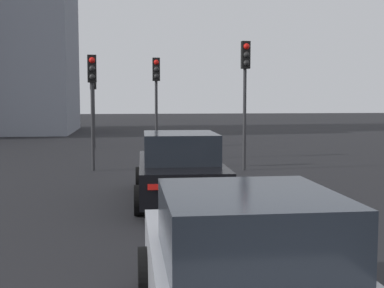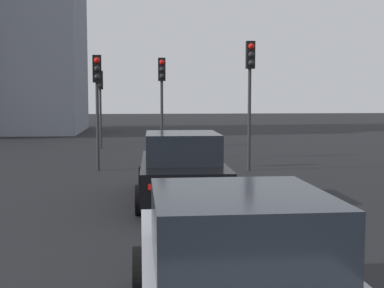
{
  "view_description": "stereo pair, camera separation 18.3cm",
  "coord_description": "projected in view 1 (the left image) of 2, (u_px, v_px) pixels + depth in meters",
  "views": [
    {
      "loc": [
        -3.95,
        1.25,
        2.4
      ],
      "look_at": [
        5.24,
        0.02,
        1.59
      ],
      "focal_mm": 48.01,
      "sensor_mm": 36.0,
      "label": 1
    },
    {
      "loc": [
        -3.97,
        1.06,
        2.4
      ],
      "look_at": [
        5.24,
        0.02,
        1.59
      ],
      "focal_mm": 48.01,
      "sensor_mm": 36.0,
      "label": 2
    }
  ],
  "objects": [
    {
      "name": "traffic_light_near_right",
      "position": [
        93.0,
        92.0,
        24.78
      ],
      "size": [
        0.32,
        0.3,
        3.77
      ],
      "rotation": [
        0.0,
        0.0,
        3.03
      ],
      "color": "#2D2D30",
      "rests_on": "ground_plane"
    },
    {
      "name": "traffic_light_far_left",
      "position": [
        156.0,
        87.0,
        20.08
      ],
      "size": [
        0.32,
        0.28,
        4.01
      ],
      "rotation": [
        0.0,
        0.0,
        3.16
      ],
      "color": "#2D2D30",
      "rests_on": "ground_plane"
    },
    {
      "name": "traffic_light_far_right",
      "position": [
        92.0,
        88.0,
        16.89
      ],
      "size": [
        0.33,
        0.31,
        3.84
      ],
      "rotation": [
        0.0,
        0.0,
        3.28
      ],
      "color": "#2D2D30",
      "rests_on": "ground_plane"
    },
    {
      "name": "car_black_lead",
      "position": [
        180.0,
        169.0,
        11.97
      ],
      "size": [
        4.65,
        2.2,
        1.63
      ],
      "rotation": [
        0.0,
        0.0,
        -0.04
      ],
      "color": "black",
      "rests_on": "ground_plane"
    },
    {
      "name": "car_silver_second",
      "position": [
        245.0,
        272.0,
        4.92
      ],
      "size": [
        4.09,
        2.05,
        1.55
      ],
      "rotation": [
        0.0,
        0.0,
        -0.01
      ],
      "color": "#A8AAB2",
      "rests_on": "ground_plane"
    },
    {
      "name": "traffic_light_near_left",
      "position": [
        245.0,
        78.0,
        17.02
      ],
      "size": [
        0.32,
        0.29,
        4.3
      ],
      "rotation": [
        0.0,
        0.0,
        3.18
      ],
      "color": "#2D2D30",
      "rests_on": "ground_plane"
    }
  ]
}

